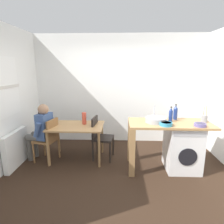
% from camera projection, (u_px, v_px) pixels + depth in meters
% --- Properties ---
extents(ground_plane, '(5.46, 5.46, 0.00)m').
position_uv_depth(ground_plane, '(119.00, 175.00, 3.41)').
color(ground_plane, black).
extents(wall_back, '(4.60, 0.10, 2.70)m').
position_uv_depth(wall_back, '(120.00, 90.00, 4.81)').
color(wall_back, white).
rests_on(wall_back, ground_plane).
extents(radiator, '(0.10, 0.80, 0.70)m').
position_uv_depth(radiator, '(16.00, 149.00, 3.71)').
color(radiator, white).
rests_on(radiator, ground_plane).
extents(dining_table, '(1.10, 0.76, 0.74)m').
position_uv_depth(dining_table, '(77.00, 130.00, 3.91)').
color(dining_table, tan).
rests_on(dining_table, ground_plane).
extents(chair_person_seat, '(0.48, 0.48, 0.90)m').
position_uv_depth(chair_person_seat, '(49.00, 138.00, 3.85)').
color(chair_person_seat, olive).
rests_on(chair_person_seat, ground_plane).
extents(chair_opposite, '(0.45, 0.45, 0.90)m').
position_uv_depth(chair_opposite, '(100.00, 135.00, 3.98)').
color(chair_opposite, black).
rests_on(chair_opposite, ground_plane).
extents(seated_person, '(0.54, 0.54, 1.20)m').
position_uv_depth(seated_person, '(41.00, 129.00, 3.85)').
color(seated_person, '#595651').
rests_on(seated_person, ground_plane).
extents(kitchen_counter, '(1.50, 0.68, 0.92)m').
position_uv_depth(kitchen_counter, '(158.00, 131.00, 3.50)').
color(kitchen_counter, tan).
rests_on(kitchen_counter, ground_plane).
extents(washing_machine, '(0.60, 0.61, 0.86)m').
position_uv_depth(washing_machine, '(182.00, 148.00, 3.56)').
color(washing_machine, white).
rests_on(washing_machine, ground_plane).
extents(sink_basin, '(0.38, 0.38, 0.09)m').
position_uv_depth(sink_basin, '(156.00, 120.00, 3.46)').
color(sink_basin, '#9EA0A5').
rests_on(sink_basin, kitchen_counter).
extents(tap, '(0.02, 0.02, 0.28)m').
position_uv_depth(tap, '(154.00, 113.00, 3.61)').
color(tap, '#B2B2B7').
rests_on(tap, kitchen_counter).
extents(bottle_tall_green, '(0.07, 0.07, 0.28)m').
position_uv_depth(bottle_tall_green, '(171.00, 115.00, 3.49)').
color(bottle_tall_green, navy).
rests_on(bottle_tall_green, kitchen_counter).
extents(bottle_squat_brown, '(0.08, 0.08, 0.30)m').
position_uv_depth(bottle_squat_brown, '(176.00, 113.00, 3.63)').
color(bottle_squat_brown, navy).
rests_on(bottle_squat_brown, kitchen_counter).
extents(mixing_bowl, '(0.22, 0.22, 0.06)m').
position_uv_depth(mixing_bowl, '(166.00, 124.00, 3.26)').
color(mixing_bowl, teal).
rests_on(mixing_bowl, kitchen_counter).
extents(utensil_crock, '(0.11, 0.11, 0.30)m').
position_uv_depth(utensil_crock, '(204.00, 118.00, 3.47)').
color(utensil_crock, gray).
rests_on(utensil_crock, kitchen_counter).
extents(colander, '(0.20, 0.20, 0.06)m').
position_uv_depth(colander, '(200.00, 125.00, 3.22)').
color(colander, slate).
rests_on(colander, kitchen_counter).
extents(vase, '(0.09, 0.09, 0.25)m').
position_uv_depth(vase, '(84.00, 118.00, 3.95)').
color(vase, '#D84C38').
rests_on(vase, dining_table).
extents(scissors, '(0.15, 0.06, 0.01)m').
position_uv_depth(scissors, '(169.00, 124.00, 3.36)').
color(scissors, '#B2B2B7').
rests_on(scissors, kitchen_counter).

